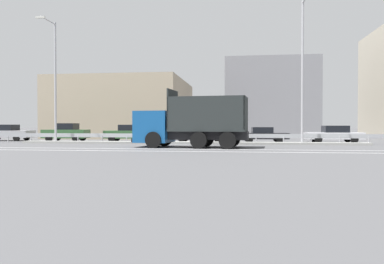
{
  "coord_description": "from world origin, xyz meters",
  "views": [
    {
      "loc": [
        4.01,
        -26.87,
        1.45
      ],
      "look_at": [
        0.58,
        -0.55,
        0.97
      ],
      "focal_mm": 35.0,
      "sensor_mm": 36.0,
      "label": 1
    }
  ],
  "objects_px": {
    "median_road_sign": "(234,129)",
    "parked_car_4": "(263,135)",
    "dump_truck": "(178,128)",
    "parked_car_3": "(201,134)",
    "parked_car_1": "(66,132)",
    "parked_car_5": "(334,134)",
    "street_lamp_0": "(54,76)",
    "parked_car_2": "(128,133)",
    "street_lamp_1": "(303,65)",
    "parked_car_0": "(6,133)"
  },
  "relations": [
    {
      "from": "parked_car_2",
      "to": "parked_car_4",
      "type": "xyz_separation_m",
      "value": [
        11.71,
        -0.14,
        -0.09
      ]
    },
    {
      "from": "parked_car_0",
      "to": "parked_car_3",
      "type": "xyz_separation_m",
      "value": [
        18.39,
        -0.45,
        -0.04
      ]
    },
    {
      "from": "median_road_sign",
      "to": "parked_car_1",
      "type": "xyz_separation_m",
      "value": [
        -15.08,
        3.38,
        -0.35
      ]
    },
    {
      "from": "median_road_sign",
      "to": "street_lamp_0",
      "type": "bearing_deg",
      "value": 179.98
    },
    {
      "from": "street_lamp_0",
      "to": "parked_car_2",
      "type": "relative_size",
      "value": 2.38
    },
    {
      "from": "dump_truck",
      "to": "parked_car_3",
      "type": "xyz_separation_m",
      "value": [
        0.69,
        7.7,
        -0.58
      ]
    },
    {
      "from": "street_lamp_0",
      "to": "street_lamp_1",
      "type": "relative_size",
      "value": 0.93
    },
    {
      "from": "street_lamp_1",
      "to": "parked_car_5",
      "type": "relative_size",
      "value": 2.32
    },
    {
      "from": "parked_car_1",
      "to": "dump_truck",
      "type": "bearing_deg",
      "value": -128.09
    },
    {
      "from": "street_lamp_0",
      "to": "parked_car_5",
      "type": "relative_size",
      "value": 2.14
    },
    {
      "from": "parked_car_4",
      "to": "parked_car_1",
      "type": "bearing_deg",
      "value": -93.41
    },
    {
      "from": "parked_car_2",
      "to": "parked_car_3",
      "type": "relative_size",
      "value": 0.84
    },
    {
      "from": "parked_car_1",
      "to": "parked_car_5",
      "type": "xyz_separation_m",
      "value": [
        23.25,
        0.54,
        -0.09
      ]
    },
    {
      "from": "street_lamp_1",
      "to": "parked_car_3",
      "type": "xyz_separation_m",
      "value": [
        -7.88,
        3.81,
        -5.11
      ]
    },
    {
      "from": "parked_car_2",
      "to": "parked_car_1",
      "type": "bearing_deg",
      "value": 87.12
    },
    {
      "from": "dump_truck",
      "to": "parked_car_5",
      "type": "bearing_deg",
      "value": -49.9
    },
    {
      "from": "parked_car_0",
      "to": "parked_car_3",
      "type": "height_order",
      "value": "parked_car_0"
    },
    {
      "from": "parked_car_2",
      "to": "parked_car_5",
      "type": "bearing_deg",
      "value": -93.2
    },
    {
      "from": "parked_car_0",
      "to": "parked_car_2",
      "type": "height_order",
      "value": "parked_car_0"
    },
    {
      "from": "parked_car_0",
      "to": "parked_car_4",
      "type": "bearing_deg",
      "value": 87.36
    },
    {
      "from": "dump_truck",
      "to": "street_lamp_1",
      "type": "height_order",
      "value": "street_lamp_1"
    },
    {
      "from": "dump_truck",
      "to": "parked_car_1",
      "type": "distance_m",
      "value": 13.76
    },
    {
      "from": "street_lamp_0",
      "to": "parked_car_0",
      "type": "relative_size",
      "value": 2.03
    },
    {
      "from": "dump_truck",
      "to": "parked_car_3",
      "type": "distance_m",
      "value": 7.75
    },
    {
      "from": "parked_car_0",
      "to": "parked_car_5",
      "type": "relative_size",
      "value": 1.06
    },
    {
      "from": "parked_car_3",
      "to": "parked_car_1",
      "type": "bearing_deg",
      "value": 90.49
    },
    {
      "from": "street_lamp_0",
      "to": "street_lamp_1",
      "type": "bearing_deg",
      "value": -0.9
    },
    {
      "from": "median_road_sign",
      "to": "parked_car_4",
      "type": "height_order",
      "value": "median_road_sign"
    },
    {
      "from": "median_road_sign",
      "to": "parked_car_4",
      "type": "xyz_separation_m",
      "value": [
        2.33,
        3.39,
        -0.49
      ]
    },
    {
      "from": "street_lamp_0",
      "to": "parked_car_1",
      "type": "distance_m",
      "value": 5.74
    },
    {
      "from": "parked_car_0",
      "to": "parked_car_4",
      "type": "height_order",
      "value": "parked_car_0"
    },
    {
      "from": "median_road_sign",
      "to": "parked_car_5",
      "type": "relative_size",
      "value": 0.49
    },
    {
      "from": "dump_truck",
      "to": "parked_car_2",
      "type": "bearing_deg",
      "value": 42.36
    },
    {
      "from": "parked_car_1",
      "to": "street_lamp_0",
      "type": "bearing_deg",
      "value": -173.86
    },
    {
      "from": "street_lamp_0",
      "to": "parked_car_0",
      "type": "xyz_separation_m",
      "value": [
        -6.86,
        3.96,
        -4.64
      ]
    },
    {
      "from": "parked_car_0",
      "to": "parked_car_5",
      "type": "bearing_deg",
      "value": 88.64
    },
    {
      "from": "dump_truck",
      "to": "street_lamp_1",
      "type": "bearing_deg",
      "value": -60.04
    },
    {
      "from": "street_lamp_1",
      "to": "parked_car_0",
      "type": "xyz_separation_m",
      "value": [
        -26.26,
        4.26,
        -5.07
      ]
    },
    {
      "from": "dump_truck",
      "to": "parked_car_1",
      "type": "height_order",
      "value": "dump_truck"
    },
    {
      "from": "parked_car_0",
      "to": "parked_car_2",
      "type": "distance_m",
      "value": 11.92
    },
    {
      "from": "median_road_sign",
      "to": "street_lamp_0",
      "type": "height_order",
      "value": "street_lamp_0"
    },
    {
      "from": "parked_car_4",
      "to": "parked_car_5",
      "type": "distance_m",
      "value": 5.86
    },
    {
      "from": "street_lamp_0",
      "to": "parked_car_5",
      "type": "distance_m",
      "value": 23.41
    },
    {
      "from": "street_lamp_1",
      "to": "parked_car_0",
      "type": "bearing_deg",
      "value": 170.78
    },
    {
      "from": "street_lamp_0",
      "to": "parked_car_1",
      "type": "xyz_separation_m",
      "value": [
        -0.64,
        3.37,
        -4.6
      ]
    },
    {
      "from": "dump_truck",
      "to": "parked_car_4",
      "type": "bearing_deg",
      "value": -32.46
    },
    {
      "from": "parked_car_0",
      "to": "parked_car_3",
      "type": "relative_size",
      "value": 0.98
    },
    {
      "from": "street_lamp_1",
      "to": "parked_car_4",
      "type": "xyz_separation_m",
      "value": [
        -2.64,
        3.7,
        -5.16
      ]
    },
    {
      "from": "street_lamp_0",
      "to": "parked_car_2",
      "type": "distance_m",
      "value": 7.72
    },
    {
      "from": "median_road_sign",
      "to": "parked_car_0",
      "type": "relative_size",
      "value": 0.46
    }
  ]
}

